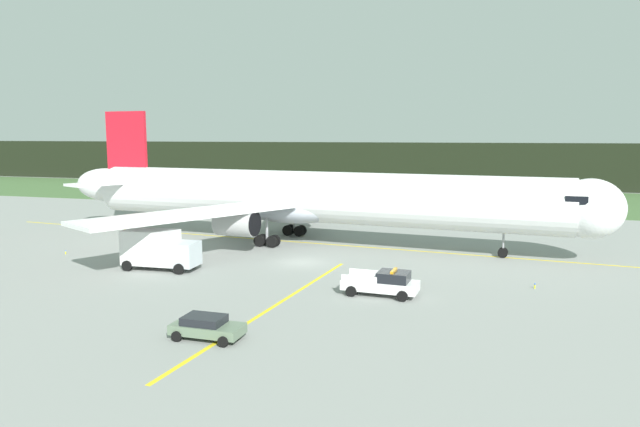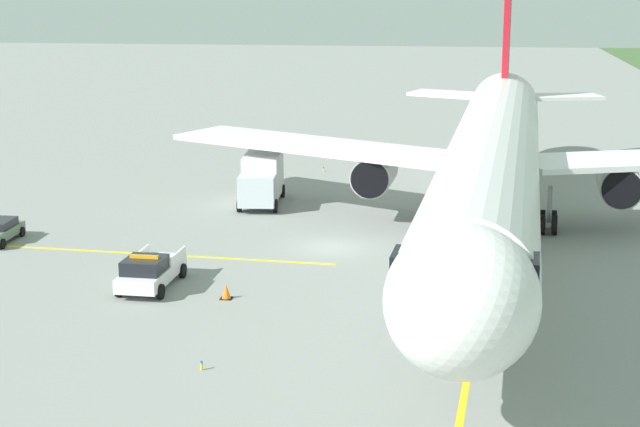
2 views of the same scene
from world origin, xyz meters
The scene contains 12 objects.
ground centered at (0.00, 0.00, 0.00)m, with size 320.00×320.00×0.00m, color gray.
grass_verge centered at (0.00, 56.57, 0.02)m, with size 320.00×39.17×0.04m, color #426135.
distant_tree_line centered at (0.00, 81.31, 4.81)m, with size 288.00×7.17×9.62m, color black.
taxiway_centerline_main centered at (-1.93, 9.09, 0.00)m, with size 81.12×0.30×0.01m, color yellow.
taxiway_centerline_spur centered at (2.56, -12.71, 0.00)m, with size 26.73×0.30×0.01m, color yellow.
airliner centered at (-2.49, 9.13, 4.80)m, with size 60.65×44.57×14.07m.
ops_pickup_truck centered at (8.99, -8.27, 0.90)m, with size 5.46×2.58×1.94m.
catering_truck centered at (-10.68, -6.02, 1.77)m, with size 6.52×2.95×3.51m.
staff_car centered at (1.18, -19.76, 0.70)m, with size 4.04×2.04×1.30m.
apron_cone centered at (10.20, -4.11, 0.36)m, with size 0.59×0.59×0.73m.
taxiway_edge_light_east centered at (19.44, -3.18, 0.22)m, with size 0.12×0.12×0.40m.
taxiway_edge_light_west centered at (-22.77, -3.18, 0.21)m, with size 0.12×0.12×0.38m.
Camera 1 is at (16.25, -47.29, 11.32)m, focal length 32.05 mm.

